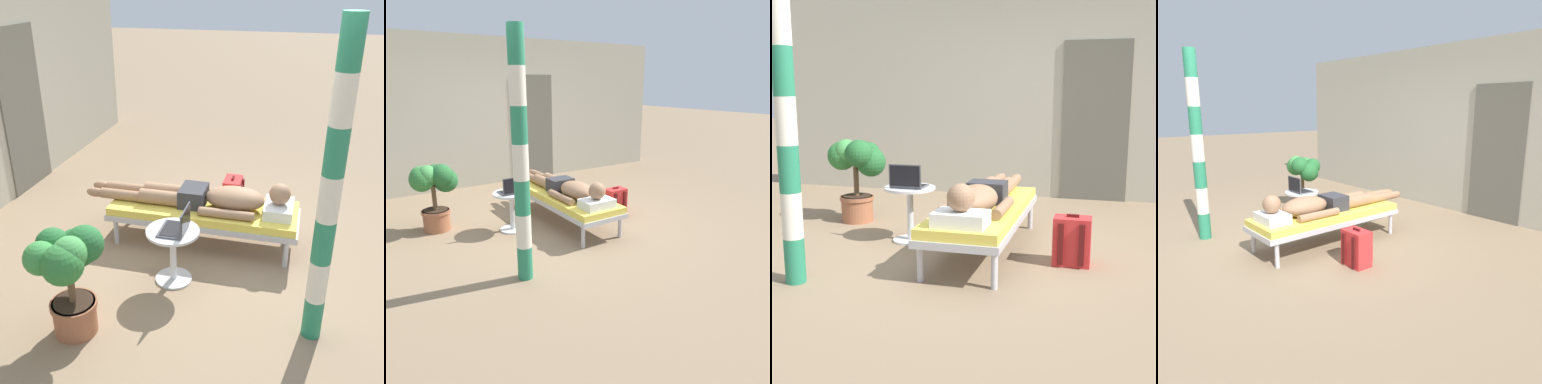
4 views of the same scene
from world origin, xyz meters
The scene contains 10 objects.
ground_plane centered at (0.00, 0.00, 0.00)m, with size 40.00×40.00×0.00m, color #8C7256.
house_wall_back centered at (0.23, 2.71, 1.35)m, with size 7.60×0.20×2.70m, color #B2AD99.
house_door_panel centered at (1.08, 2.60, 1.02)m, with size 0.84×0.03×2.04m, color #625F54.
lounge_chair centered at (0.23, 0.06, 0.35)m, with size 0.67×1.95×0.42m.
person_reclining centered at (0.23, -0.02, 0.52)m, with size 0.53×2.17×0.32m.
side_table centered at (-0.52, 0.17, 0.36)m, with size 0.48×0.48×0.52m.
laptop centered at (-0.52, 0.12, 0.58)m, with size 0.31×0.24×0.23m.
backpack centered at (1.01, -0.11, 0.20)m, with size 0.30×0.26×0.42m.
potted_plant centered at (-1.35, 0.74, 0.60)m, with size 0.62×0.54×0.91m.
porch_post centered at (-0.94, -1.08, 1.20)m, with size 0.15×0.15×2.39m.
Camera 4 is at (3.87, -2.61, 1.69)m, focal length 34.66 mm.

